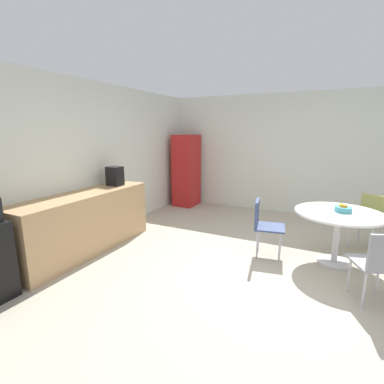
% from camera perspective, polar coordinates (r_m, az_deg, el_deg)
% --- Properties ---
extents(ground_plane, '(6.00, 6.00, 0.00)m').
position_cam_1_polar(ground_plane, '(4.00, 15.19, -15.10)').
color(ground_plane, '#B2A893').
extents(wall_back, '(6.00, 0.10, 2.60)m').
position_cam_1_polar(wall_back, '(5.07, -19.41, 5.82)').
color(wall_back, silver).
rests_on(wall_back, ground_plane).
extents(wall_side_right, '(0.10, 6.00, 2.60)m').
position_cam_1_polar(wall_side_right, '(6.56, 21.14, 7.02)').
color(wall_side_right, silver).
rests_on(wall_side_right, ground_plane).
extents(counter_block, '(2.26, 0.60, 0.90)m').
position_cam_1_polar(counter_block, '(4.59, -20.77, -5.76)').
color(counter_block, tan).
rests_on(counter_block, ground_plane).
extents(locker_cabinet, '(0.60, 0.50, 1.71)m').
position_cam_1_polar(locker_cabinet, '(6.90, -1.13, 4.36)').
color(locker_cabinet, '#B21E1E').
rests_on(locker_cabinet, ground_plane).
extents(round_table, '(1.13, 1.13, 0.74)m').
position_cam_1_polar(round_table, '(4.32, 27.41, -5.29)').
color(round_table, silver).
rests_on(round_table, ground_plane).
extents(chair_gray, '(0.55, 0.55, 0.83)m').
position_cam_1_polar(chair_gray, '(3.53, 33.81, -11.32)').
color(chair_gray, silver).
rests_on(chair_gray, ground_plane).
extents(chair_olive, '(0.57, 0.57, 0.83)m').
position_cam_1_polar(chair_olive, '(5.21, 32.30, -3.97)').
color(chair_olive, silver).
rests_on(chair_olive, ground_plane).
extents(chair_navy, '(0.48, 0.48, 0.83)m').
position_cam_1_polar(chair_navy, '(4.26, 14.14, -5.69)').
color(chair_navy, silver).
rests_on(chair_navy, ground_plane).
extents(fruit_bowl, '(0.22, 0.22, 0.11)m').
position_cam_1_polar(fruit_bowl, '(4.31, 28.19, -2.98)').
color(fruit_bowl, teal).
rests_on(fruit_bowl, round_table).
extents(mug_white, '(0.13, 0.08, 0.09)m').
position_cam_1_polar(mug_white, '(5.03, -14.01, 2.04)').
color(mug_white, '#338C59').
rests_on(mug_white, counter_block).
extents(coffee_maker, '(0.20, 0.24, 0.32)m').
position_cam_1_polar(coffee_maker, '(4.95, -15.30, 3.13)').
color(coffee_maker, black).
rests_on(coffee_maker, counter_block).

